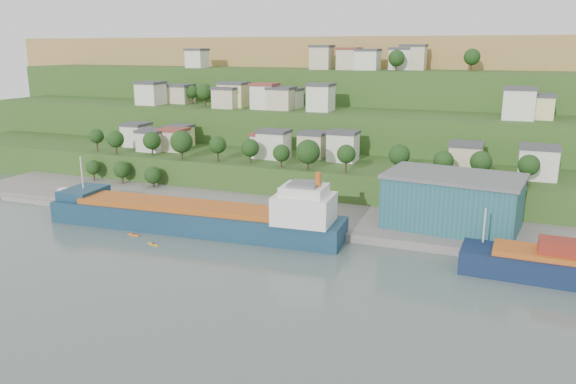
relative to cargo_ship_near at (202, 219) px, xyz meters
The scene contains 10 objects.
ground 11.66m from the cargo_ship_near, 60.34° to the right, with size 500.00×500.00×0.00m, color #43524B.
quay 31.55m from the cargo_ship_near, 35.48° to the left, with size 220.00×26.00×4.00m, color slate.
pebble_beach 51.02m from the cargo_ship_near, 166.11° to the left, with size 40.00×18.00×2.40m, color slate.
hillside 159.03m from the cargo_ship_near, 88.00° to the left, with size 360.00×211.06×96.00m.
cargo_ship_near is the anchor object (origin of this frame).
warehouse 60.20m from the cargo_ship_near, 19.26° to the left, with size 33.05×22.58×12.80m.
caravan 50.05m from the cargo_ship_near, 169.29° to the left, with size 6.09×2.54×2.84m, color white.
dinghy 36.74m from the cargo_ship_near, 168.37° to the left, with size 4.25×1.60×0.85m, color silver.
kayak_orange 16.54m from the cargo_ship_near, 147.22° to the right, with size 3.35×0.94×0.83m.
kayak_yellow 14.18m from the cargo_ship_near, 112.88° to the right, with size 3.35×1.61×0.83m.
Camera 1 is at (61.98, -103.64, 43.58)m, focal length 35.00 mm.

